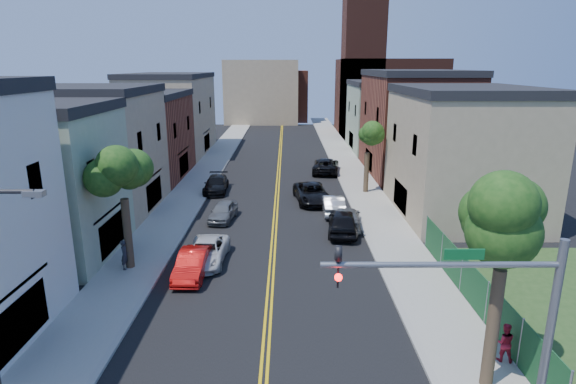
{
  "coord_description": "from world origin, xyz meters",
  "views": [
    {
      "loc": [
        0.85,
        -10.11,
        11.07
      ],
      "look_at": [
        0.95,
        23.08,
        2.0
      ],
      "focal_mm": 29.06,
      "sensor_mm": 36.0,
      "label": 1
    }
  ],
  "objects_px": {
    "red_sedan": "(193,264)",
    "black_car_left": "(216,184)",
    "dark_car_right_far": "(326,166)",
    "pedestrian_left": "(125,255)",
    "black_suv_lane": "(312,193)",
    "pedestrian_right": "(504,342)",
    "white_pickup": "(206,252)",
    "black_car_right": "(343,222)",
    "grey_car_left": "(223,211)",
    "silver_car_right": "(333,204)",
    "grey_car_right": "(346,218)"
  },
  "relations": [
    {
      "from": "white_pickup",
      "to": "pedestrian_right",
      "type": "height_order",
      "value": "pedestrian_right"
    },
    {
      "from": "white_pickup",
      "to": "black_car_right",
      "type": "bearing_deg",
      "value": 31.89
    },
    {
      "from": "red_sedan",
      "to": "pedestrian_right",
      "type": "height_order",
      "value": "pedestrian_right"
    },
    {
      "from": "white_pickup",
      "to": "pedestrian_left",
      "type": "relative_size",
      "value": 2.84
    },
    {
      "from": "red_sedan",
      "to": "grey_car_left",
      "type": "distance_m",
      "value": 9.44
    },
    {
      "from": "dark_car_right_far",
      "to": "white_pickup",
      "type": "bearing_deg",
      "value": 76.4
    },
    {
      "from": "red_sedan",
      "to": "pedestrian_left",
      "type": "bearing_deg",
      "value": 171.79
    },
    {
      "from": "black_car_right",
      "to": "black_car_left",
      "type": "bearing_deg",
      "value": -40.55
    },
    {
      "from": "silver_car_right",
      "to": "dark_car_right_far",
      "type": "height_order",
      "value": "dark_car_right_far"
    },
    {
      "from": "grey_car_right",
      "to": "pedestrian_left",
      "type": "xyz_separation_m",
      "value": [
        -13.13,
        -7.19,
        0.28
      ]
    },
    {
      "from": "grey_car_left",
      "to": "black_suv_lane",
      "type": "height_order",
      "value": "black_suv_lane"
    },
    {
      "from": "black_car_left",
      "to": "dark_car_right_far",
      "type": "relative_size",
      "value": 0.87
    },
    {
      "from": "grey_car_left",
      "to": "pedestrian_left",
      "type": "xyz_separation_m",
      "value": [
        -4.24,
        -8.8,
        0.31
      ]
    },
    {
      "from": "pedestrian_left",
      "to": "black_car_right",
      "type": "bearing_deg",
      "value": -57.96
    },
    {
      "from": "silver_car_right",
      "to": "pedestrian_right",
      "type": "distance_m",
      "value": 19.32
    },
    {
      "from": "pedestrian_left",
      "to": "grey_car_right",
      "type": "bearing_deg",
      "value": -54.48
    },
    {
      "from": "silver_car_right",
      "to": "black_suv_lane",
      "type": "relative_size",
      "value": 0.79
    },
    {
      "from": "dark_car_right_far",
      "to": "grey_car_right",
      "type": "bearing_deg",
      "value": 97.31
    },
    {
      "from": "black_car_left",
      "to": "grey_car_right",
      "type": "relative_size",
      "value": 1.01
    },
    {
      "from": "black_car_right",
      "to": "dark_car_right_far",
      "type": "xyz_separation_m",
      "value": [
        0.36,
        18.42,
        -0.04
      ]
    },
    {
      "from": "black_suv_lane",
      "to": "white_pickup",
      "type": "bearing_deg",
      "value": -125.93
    },
    {
      "from": "red_sedan",
      "to": "pedestrian_left",
      "type": "distance_m",
      "value": 3.9
    },
    {
      "from": "black_suv_lane",
      "to": "grey_car_right",
      "type": "bearing_deg",
      "value": -78.58
    },
    {
      "from": "dark_car_right_far",
      "to": "black_suv_lane",
      "type": "distance_m",
      "value": 11.15
    },
    {
      "from": "red_sedan",
      "to": "silver_car_right",
      "type": "xyz_separation_m",
      "value": [
        8.64,
        11.01,
        0.03
      ]
    },
    {
      "from": "grey_car_left",
      "to": "pedestrian_right",
      "type": "relative_size",
      "value": 2.55
    },
    {
      "from": "silver_car_right",
      "to": "pedestrian_left",
      "type": "relative_size",
      "value": 2.65
    },
    {
      "from": "pedestrian_left",
      "to": "silver_car_right",
      "type": "bearing_deg",
      "value": -43.43
    },
    {
      "from": "black_car_left",
      "to": "silver_car_right",
      "type": "relative_size",
      "value": 1.11
    },
    {
      "from": "black_suv_lane",
      "to": "pedestrian_right",
      "type": "relative_size",
      "value": 3.61
    },
    {
      "from": "white_pickup",
      "to": "dark_car_right_far",
      "type": "distance_m",
      "value": 24.86
    },
    {
      "from": "black_car_right",
      "to": "black_suv_lane",
      "type": "xyz_separation_m",
      "value": [
        -1.71,
        7.47,
        -0.05
      ]
    },
    {
      "from": "grey_car_left",
      "to": "black_car_right",
      "type": "bearing_deg",
      "value": -10.69
    },
    {
      "from": "black_suv_lane",
      "to": "red_sedan",
      "type": "bearing_deg",
      "value": -124.16
    },
    {
      "from": "red_sedan",
      "to": "grey_car_left",
      "type": "height_order",
      "value": "red_sedan"
    },
    {
      "from": "red_sedan",
      "to": "white_pickup",
      "type": "relative_size",
      "value": 0.89
    },
    {
      "from": "red_sedan",
      "to": "black_car_left",
      "type": "height_order",
      "value": "black_car_left"
    },
    {
      "from": "pedestrian_right",
      "to": "black_car_left",
      "type": "bearing_deg",
      "value": -46.19
    },
    {
      "from": "grey_car_right",
      "to": "pedestrian_left",
      "type": "height_order",
      "value": "pedestrian_left"
    },
    {
      "from": "grey_car_left",
      "to": "black_car_left",
      "type": "xyz_separation_m",
      "value": [
        -1.67,
        7.92,
        0.04
      ]
    },
    {
      "from": "pedestrian_right",
      "to": "dark_car_right_far",
      "type": "bearing_deg",
      "value": -69.3
    },
    {
      "from": "white_pickup",
      "to": "grey_car_right",
      "type": "xyz_separation_m",
      "value": [
        8.86,
        6.01,
        0.04
      ]
    },
    {
      "from": "black_car_left",
      "to": "grey_car_right",
      "type": "distance_m",
      "value": 14.22
    },
    {
      "from": "dark_car_right_far",
      "to": "pedestrian_left",
      "type": "xyz_separation_m",
      "value": [
        -13.09,
        -24.42,
        0.2
      ]
    },
    {
      "from": "black_car_right",
      "to": "pedestrian_right",
      "type": "bearing_deg",
      "value": 113.21
    },
    {
      "from": "dark_car_right_far",
      "to": "pedestrian_left",
      "type": "height_order",
      "value": "pedestrian_left"
    },
    {
      "from": "grey_car_left",
      "to": "silver_car_right",
      "type": "bearing_deg",
      "value": 18.47
    },
    {
      "from": "black_car_left",
      "to": "silver_car_right",
      "type": "xyz_separation_m",
      "value": [
        9.91,
        -6.33,
        0.02
      ]
    },
    {
      "from": "black_car_right",
      "to": "silver_car_right",
      "type": "xyz_separation_m",
      "value": [
        -0.25,
        4.39,
        -0.1
      ]
    },
    {
      "from": "grey_car_left",
      "to": "black_car_left",
      "type": "bearing_deg",
      "value": 109.5
    }
  ]
}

